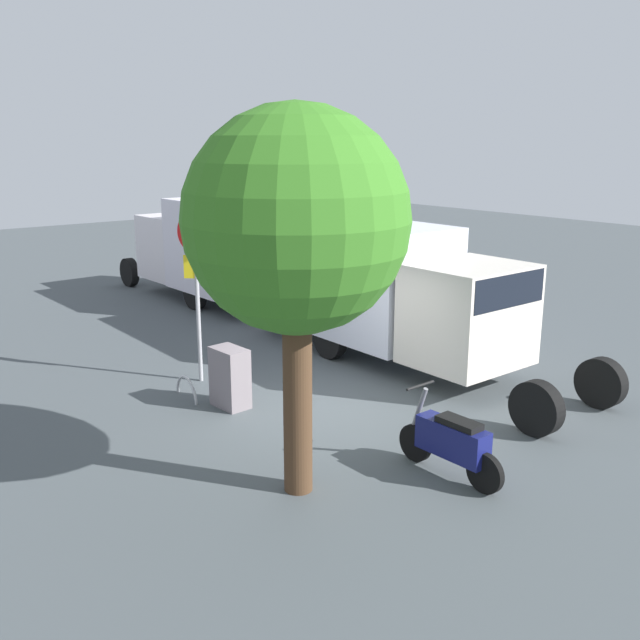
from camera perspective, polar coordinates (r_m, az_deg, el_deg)
ground_plane at (r=12.35m, az=0.70°, el=-7.22°), size 60.00×60.00×0.00m
box_truck_near at (r=14.89m, az=5.04°, el=2.91°), size 8.35×2.21×2.84m
box_truck_far at (r=20.33m, az=-8.77°, el=6.02°), size 6.83×2.36×2.97m
motorcycle at (r=9.97m, az=10.69°, el=-9.78°), size 1.81×0.55×1.20m
stop_sign at (r=13.34m, az=-10.12°, el=4.00°), size 0.71×0.33×3.28m
street_tree at (r=8.61m, az=-1.96°, el=7.90°), size 2.82×2.82×5.04m
utility_cabinet at (r=12.36m, az=-7.38°, el=-4.69°), size 0.72×0.48×1.07m
bike_rack_hoop at (r=13.04m, az=-10.83°, el=-6.28°), size 0.85×0.10×0.85m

